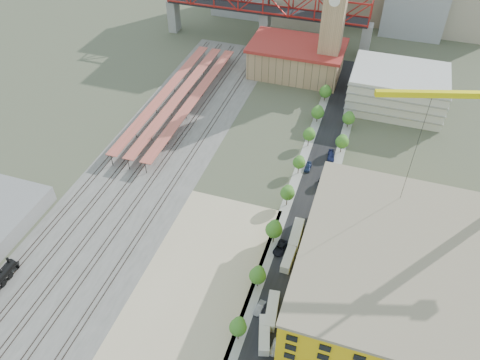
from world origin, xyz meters
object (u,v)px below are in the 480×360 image
(site_trailer_a, at_px, (264,335))
(clock_tower, at_px, (334,11))
(construction_building, at_px, (398,280))
(site_trailer_b, at_px, (272,311))
(site_trailer_c, at_px, (289,257))
(site_trailer_d, at_px, (296,234))

(site_trailer_a, bearing_deg, clock_tower, 78.71)
(construction_building, height_order, site_trailer_b, construction_building)
(clock_tower, relative_size, site_trailer_c, 5.77)
(site_trailer_b, bearing_deg, clock_tower, 86.81)
(site_trailer_a, height_order, site_trailer_b, site_trailer_b)
(clock_tower, relative_size, site_trailer_d, 5.12)
(construction_building, relative_size, site_trailer_a, 5.61)
(site_trailer_c, bearing_deg, construction_building, -9.95)
(site_trailer_a, xyz_separation_m, site_trailer_b, (0.00, 6.45, 0.08))
(site_trailer_a, relative_size, site_trailer_b, 0.94)
(site_trailer_b, xyz_separation_m, site_trailer_c, (0.00, 16.67, -0.08))
(construction_building, distance_m, site_trailer_c, 27.75)
(construction_building, relative_size, site_trailer_b, 5.26)
(site_trailer_a, height_order, site_trailer_d, site_trailer_d)
(clock_tower, xyz_separation_m, site_trailer_a, (8.00, -117.92, -27.46))
(site_trailer_b, xyz_separation_m, site_trailer_d, (0.00, 24.85, 0.07))
(site_trailer_a, distance_m, site_trailer_d, 31.31)
(construction_building, height_order, site_trailer_d, construction_building)
(clock_tower, bearing_deg, site_trailer_a, -86.12)
(site_trailer_d, bearing_deg, site_trailer_c, -91.74)
(site_trailer_b, bearing_deg, site_trailer_a, -97.29)
(site_trailer_b, relative_size, site_trailer_c, 1.07)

